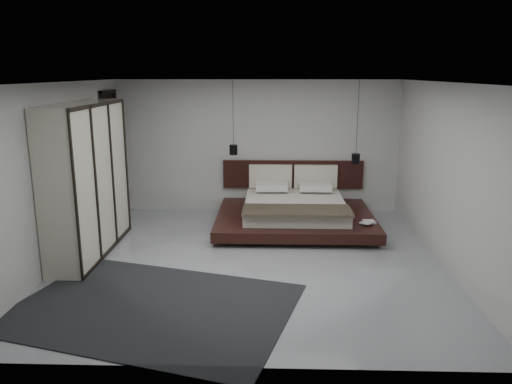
{
  "coord_description": "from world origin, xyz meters",
  "views": [
    {
      "loc": [
        0.31,
        -7.54,
        2.95
      ],
      "look_at": [
        0.04,
        1.2,
        0.84
      ],
      "focal_mm": 35.0,
      "sensor_mm": 36.0,
      "label": 1
    }
  ],
  "objects_px": {
    "pendant_right": "(356,158)",
    "rug": "(153,307)",
    "lattice_screen": "(112,155)",
    "wardrobe": "(87,180)",
    "bed": "(295,211)",
    "pendant_left": "(233,149)"
  },
  "relations": [
    {
      "from": "lattice_screen",
      "to": "pendant_left",
      "type": "height_order",
      "value": "pendant_left"
    },
    {
      "from": "wardrobe",
      "to": "bed",
      "type": "bearing_deg",
      "value": 24.55
    },
    {
      "from": "lattice_screen",
      "to": "rug",
      "type": "bearing_deg",
      "value": -67.14
    },
    {
      "from": "bed",
      "to": "wardrobe",
      "type": "xyz_separation_m",
      "value": [
        -3.47,
        -1.58,
        0.94
      ]
    },
    {
      "from": "rug",
      "to": "pendant_left",
      "type": "bearing_deg",
      "value": 79.71
    },
    {
      "from": "bed",
      "to": "lattice_screen",
      "type": "bearing_deg",
      "value": 171.6
    },
    {
      "from": "lattice_screen",
      "to": "wardrobe",
      "type": "distance_m",
      "value": 2.15
    },
    {
      "from": "lattice_screen",
      "to": "pendant_left",
      "type": "relative_size",
      "value": 1.76
    },
    {
      "from": "bed",
      "to": "rug",
      "type": "xyz_separation_m",
      "value": [
        -1.97,
        -3.6,
        -0.29
      ]
    },
    {
      "from": "pendant_left",
      "to": "wardrobe",
      "type": "distance_m",
      "value": 3.06
    },
    {
      "from": "pendant_left",
      "to": "rug",
      "type": "bearing_deg",
      "value": -100.29
    },
    {
      "from": "pendant_left",
      "to": "pendant_right",
      "type": "bearing_deg",
      "value": 0.0
    },
    {
      "from": "bed",
      "to": "rug",
      "type": "relative_size",
      "value": 0.86
    },
    {
      "from": "wardrobe",
      "to": "rug",
      "type": "relative_size",
      "value": 0.73
    },
    {
      "from": "pendant_left",
      "to": "rug",
      "type": "distance_m",
      "value": 4.4
    },
    {
      "from": "pendant_left",
      "to": "pendant_right",
      "type": "distance_m",
      "value": 2.46
    },
    {
      "from": "lattice_screen",
      "to": "pendant_right",
      "type": "distance_m",
      "value": 4.95
    },
    {
      "from": "pendant_right",
      "to": "rug",
      "type": "height_order",
      "value": "pendant_right"
    },
    {
      "from": "pendant_left",
      "to": "wardrobe",
      "type": "relative_size",
      "value": 0.58
    },
    {
      "from": "rug",
      "to": "bed",
      "type": "bearing_deg",
      "value": 61.3
    },
    {
      "from": "pendant_right",
      "to": "lattice_screen",
      "type": "bearing_deg",
      "value": 179.32
    },
    {
      "from": "bed",
      "to": "pendant_left",
      "type": "distance_m",
      "value": 1.74
    }
  ]
}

